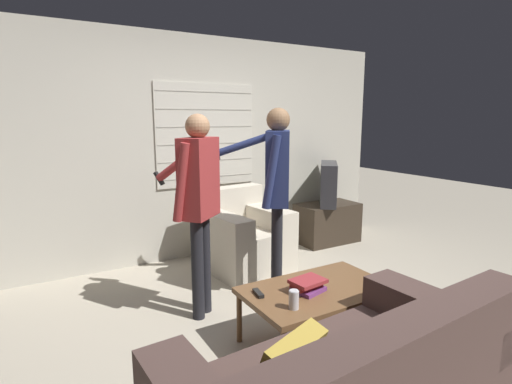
{
  "coord_description": "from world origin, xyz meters",
  "views": [
    {
      "loc": [
        -1.72,
        -2.35,
        1.64
      ],
      "look_at": [
        -0.01,
        0.6,
        1.0
      ],
      "focal_mm": 28.0,
      "sensor_mm": 36.0,
      "label": 1
    }
  ],
  "objects_px": {
    "person_left_standing": "(198,193)",
    "spare_remote": "(258,293)",
    "book_stack": "(308,285)",
    "coffee_table": "(318,293)",
    "armchair_beige": "(243,237)",
    "tv": "(328,183)",
    "person_right_standing": "(276,178)",
    "soda_can": "(294,300)",
    "floor_fan": "(283,240)"
  },
  "relations": [
    {
      "from": "person_left_standing",
      "to": "armchair_beige",
      "type": "bearing_deg",
      "value": 2.74
    },
    {
      "from": "spare_remote",
      "to": "floor_fan",
      "type": "height_order",
      "value": "spare_remote"
    },
    {
      "from": "floor_fan",
      "to": "tv",
      "type": "bearing_deg",
      "value": 9.87
    },
    {
      "from": "spare_remote",
      "to": "floor_fan",
      "type": "bearing_deg",
      "value": 59.78
    },
    {
      "from": "armchair_beige",
      "to": "soda_can",
      "type": "height_order",
      "value": "armchair_beige"
    },
    {
      "from": "floor_fan",
      "to": "person_left_standing",
      "type": "bearing_deg",
      "value": -148.16
    },
    {
      "from": "soda_can",
      "to": "person_right_standing",
      "type": "bearing_deg",
      "value": 63.01
    },
    {
      "from": "armchair_beige",
      "to": "book_stack",
      "type": "xyz_separation_m",
      "value": [
        -0.34,
        -1.61,
        0.12
      ]
    },
    {
      "from": "soda_can",
      "to": "spare_remote",
      "type": "distance_m",
      "value": 0.31
    },
    {
      "from": "spare_remote",
      "to": "book_stack",
      "type": "bearing_deg",
      "value": -11.74
    },
    {
      "from": "coffee_table",
      "to": "tv",
      "type": "xyz_separation_m",
      "value": [
        1.64,
        1.85,
        0.41
      ]
    },
    {
      "from": "tv",
      "to": "book_stack",
      "type": "relative_size",
      "value": 2.64
    },
    {
      "from": "person_right_standing",
      "to": "book_stack",
      "type": "xyz_separation_m",
      "value": [
        -0.28,
        -0.85,
        -0.63
      ]
    },
    {
      "from": "book_stack",
      "to": "soda_can",
      "type": "distance_m",
      "value": 0.29
    },
    {
      "from": "tv",
      "to": "book_stack",
      "type": "distance_m",
      "value": 2.57
    },
    {
      "from": "person_right_standing",
      "to": "soda_can",
      "type": "relative_size",
      "value": 13.66
    },
    {
      "from": "person_right_standing",
      "to": "floor_fan",
      "type": "xyz_separation_m",
      "value": [
        0.68,
        0.87,
        -0.92
      ]
    },
    {
      "from": "person_right_standing",
      "to": "soda_can",
      "type": "bearing_deg",
      "value": -172.49
    },
    {
      "from": "tv",
      "to": "person_left_standing",
      "type": "xyz_separation_m",
      "value": [
        -2.22,
        -1.03,
        0.25
      ]
    },
    {
      "from": "spare_remote",
      "to": "person_left_standing",
      "type": "bearing_deg",
      "value": 110.74
    },
    {
      "from": "armchair_beige",
      "to": "tv",
      "type": "xyz_separation_m",
      "value": [
        1.4,
        0.25,
        0.44
      ]
    },
    {
      "from": "soda_can",
      "to": "spare_remote",
      "type": "xyz_separation_m",
      "value": [
        -0.1,
        0.29,
        -0.05
      ]
    },
    {
      "from": "armchair_beige",
      "to": "book_stack",
      "type": "relative_size",
      "value": 3.59
    },
    {
      "from": "person_left_standing",
      "to": "spare_remote",
      "type": "distance_m",
      "value": 0.94
    },
    {
      "from": "armchair_beige",
      "to": "tv",
      "type": "distance_m",
      "value": 1.49
    },
    {
      "from": "book_stack",
      "to": "coffee_table",
      "type": "bearing_deg",
      "value": 1.82
    },
    {
      "from": "person_left_standing",
      "to": "book_stack",
      "type": "height_order",
      "value": "person_left_standing"
    },
    {
      "from": "tv",
      "to": "person_right_standing",
      "type": "distance_m",
      "value": 1.8
    },
    {
      "from": "armchair_beige",
      "to": "person_right_standing",
      "type": "height_order",
      "value": "person_right_standing"
    },
    {
      "from": "person_right_standing",
      "to": "book_stack",
      "type": "bearing_deg",
      "value": -163.67
    },
    {
      "from": "armchair_beige",
      "to": "book_stack",
      "type": "bearing_deg",
      "value": 71.07
    },
    {
      "from": "person_left_standing",
      "to": "floor_fan",
      "type": "height_order",
      "value": "person_left_standing"
    },
    {
      "from": "person_right_standing",
      "to": "floor_fan",
      "type": "distance_m",
      "value": 1.43
    },
    {
      "from": "person_right_standing",
      "to": "tv",
      "type": "bearing_deg",
      "value": -20.99
    },
    {
      "from": "coffee_table",
      "to": "floor_fan",
      "type": "xyz_separation_m",
      "value": [
        0.86,
        1.71,
        -0.2
      ]
    },
    {
      "from": "book_stack",
      "to": "person_right_standing",
      "type": "bearing_deg",
      "value": 71.83
    },
    {
      "from": "person_left_standing",
      "to": "soda_can",
      "type": "distance_m",
      "value": 1.16
    },
    {
      "from": "floor_fan",
      "to": "spare_remote",
      "type": "bearing_deg",
      "value": -128.96
    },
    {
      "from": "tv",
      "to": "person_right_standing",
      "type": "height_order",
      "value": "person_right_standing"
    },
    {
      "from": "coffee_table",
      "to": "spare_remote",
      "type": "xyz_separation_m",
      "value": [
        -0.43,
        0.12,
        0.05
      ]
    },
    {
      "from": "person_left_standing",
      "to": "floor_fan",
      "type": "distance_m",
      "value": 1.9
    },
    {
      "from": "coffee_table",
      "to": "person_left_standing",
      "type": "relative_size",
      "value": 0.64
    },
    {
      "from": "person_left_standing",
      "to": "person_right_standing",
      "type": "bearing_deg",
      "value": -39.2
    },
    {
      "from": "coffee_table",
      "to": "tv",
      "type": "distance_m",
      "value": 2.51
    },
    {
      "from": "armchair_beige",
      "to": "soda_can",
      "type": "distance_m",
      "value": 1.87
    },
    {
      "from": "tv",
      "to": "soda_can",
      "type": "bearing_deg",
      "value": -5.04
    },
    {
      "from": "armchair_beige",
      "to": "person_right_standing",
      "type": "xyz_separation_m",
      "value": [
        -0.06,
        -0.76,
        0.75
      ]
    },
    {
      "from": "coffee_table",
      "to": "soda_can",
      "type": "xyz_separation_m",
      "value": [
        -0.34,
        -0.17,
        0.1
      ]
    },
    {
      "from": "coffee_table",
      "to": "floor_fan",
      "type": "relative_size",
      "value": 2.77
    },
    {
      "from": "coffee_table",
      "to": "spare_remote",
      "type": "relative_size",
      "value": 7.95
    }
  ]
}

